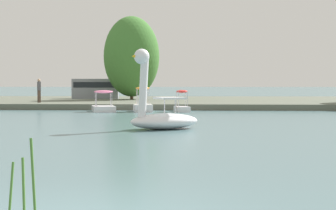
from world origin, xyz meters
The scene contains 8 objects.
shore_bank_far centered at (0.00, 41.88, 0.21)m, with size 121.67×23.51×0.42m, color #5B6051.
swan_boat centered at (0.11, 14.73, 0.67)m, with size 3.39×2.83×3.32m.
pedal_boat_red centered at (0.65, 28.36, 0.43)m, with size 1.20×1.86×1.47m.
pedal_boat_orange centered at (-2.01, 28.45, 0.47)m, with size 1.55×2.46×1.67m.
pedal_boat_pink centered at (-4.67, 28.34, 0.39)m, with size 2.01×2.64×1.44m.
tree_willow_near_path centered at (-4.34, 41.68, 4.40)m, with size 7.26×7.27×7.70m.
person_on_path centered at (-10.50, 33.05, 1.41)m, with size 0.30×0.30×1.85m.
parked_van centered at (-8.17, 44.02, 1.47)m, with size 4.58×2.12×1.92m.
Camera 1 is at (1.48, -7.11, 1.91)m, focal length 56.46 mm.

